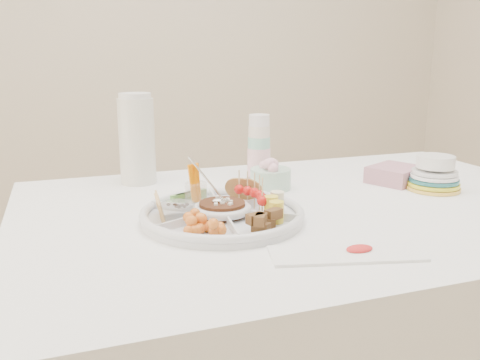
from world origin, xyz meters
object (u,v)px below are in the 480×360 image
object	(u,v)px
thermos	(137,138)
dining_table	(308,333)
plate_stack	(434,174)
party_tray	(222,212)

from	to	relation	value
thermos	dining_table	bearing A→B (deg)	-43.69
thermos	plate_stack	size ratio (longest dim) A/B	1.83
dining_table	plate_stack	xyz separation A→B (m)	(0.40, 0.01, 0.43)
dining_table	thermos	world-z (taller)	thermos
thermos	party_tray	bearing A→B (deg)	-73.16
dining_table	plate_stack	world-z (taller)	plate_stack
dining_table	party_tray	xyz separation A→B (m)	(-0.27, -0.05, 0.40)
dining_table	thermos	bearing A→B (deg)	136.31
plate_stack	dining_table	bearing A→B (deg)	-178.35
dining_table	thermos	distance (m)	0.76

